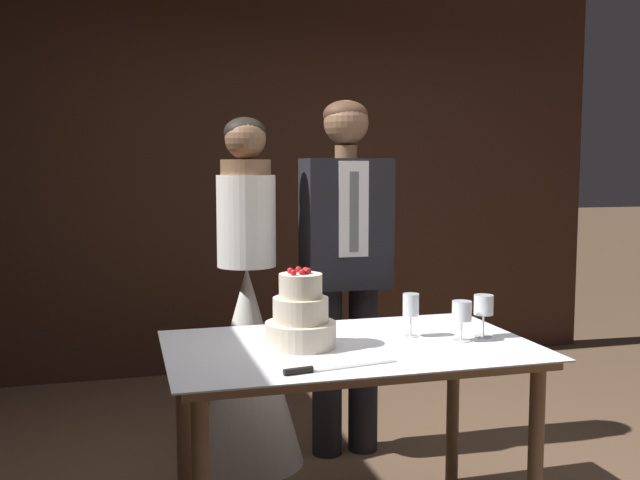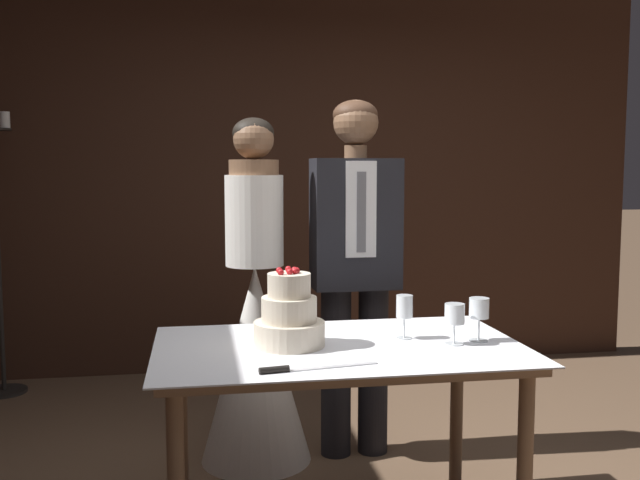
% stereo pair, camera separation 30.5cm
% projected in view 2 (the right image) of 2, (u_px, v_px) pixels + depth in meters
% --- Properties ---
extents(wall_back, '(5.02, 0.12, 2.78)m').
position_uv_depth(wall_back, '(300.00, 174.00, 5.11)').
color(wall_back, '#382116').
rests_on(wall_back, ground_plane).
extents(cake_table, '(1.38, 0.85, 0.77)m').
position_uv_depth(cake_table, '(339.00, 368.00, 2.69)').
color(cake_table, '#8E6B4C').
rests_on(cake_table, ground_plane).
extents(tiered_cake, '(0.27, 0.27, 0.30)m').
position_uv_depth(tiered_cake, '(289.00, 317.00, 2.65)').
color(tiered_cake, beige).
rests_on(tiered_cake, cake_table).
extents(cake_knife, '(0.41, 0.09, 0.02)m').
position_uv_depth(cake_knife, '(296.00, 369.00, 2.34)').
color(cake_knife, silver).
rests_on(cake_knife, cake_table).
extents(wine_glass_near, '(0.06, 0.06, 0.17)m').
position_uv_depth(wine_glass_near, '(404.00, 309.00, 2.77)').
color(wine_glass_near, silver).
rests_on(wine_glass_near, cake_table).
extents(wine_glass_middle, '(0.08, 0.08, 0.17)m').
position_uv_depth(wine_glass_middle, '(479.00, 310.00, 2.73)').
color(wine_glass_middle, silver).
rests_on(wine_glass_middle, cake_table).
extents(wine_glass_far, '(0.08, 0.08, 0.16)m').
position_uv_depth(wine_glass_far, '(455.00, 315.00, 2.68)').
color(wine_glass_far, silver).
rests_on(wine_glass_far, cake_table).
extents(bride, '(0.54, 0.54, 1.68)m').
position_uv_depth(bride, '(255.00, 338.00, 3.47)').
color(bride, white).
rests_on(bride, ground_plane).
extents(groom, '(0.42, 0.25, 1.77)m').
position_uv_depth(groom, '(355.00, 255.00, 3.52)').
color(groom, black).
rests_on(groom, ground_plane).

